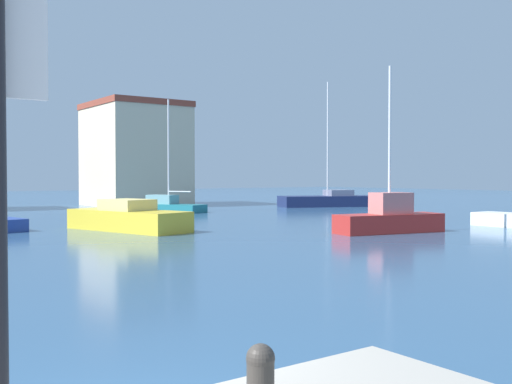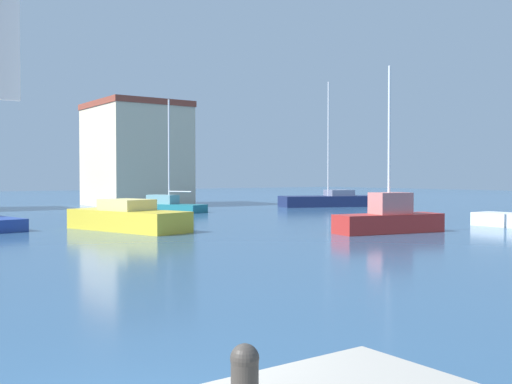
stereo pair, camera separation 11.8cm
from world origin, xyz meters
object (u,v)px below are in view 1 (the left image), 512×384
sailboat_navy_near_pier (329,200)px  sailboat_red_behind_lamppost (390,218)px  sailboat_teal_center_channel (167,205)px  motorboat_yellow_outer_mooring (128,218)px  mooring_bollard (260,377)px

sailboat_navy_near_pier → sailboat_red_behind_lamppost: 23.06m
sailboat_navy_near_pier → sailboat_red_behind_lamppost: size_ratio=1.39×
sailboat_teal_center_channel → sailboat_red_behind_lamppost: size_ratio=1.07×
motorboat_yellow_outer_mooring → sailboat_red_behind_lamppost: sailboat_red_behind_lamppost is taller
motorboat_yellow_outer_mooring → sailboat_navy_near_pier: 25.03m
motorboat_yellow_outer_mooring → sailboat_red_behind_lamppost: bearing=-41.3°
sailboat_teal_center_channel → mooring_bollard: bearing=-116.5°
mooring_bollard → sailboat_teal_center_channel: sailboat_teal_center_channel is taller
sailboat_teal_center_channel → sailboat_red_behind_lamppost: 20.05m
motorboat_yellow_outer_mooring → sailboat_navy_near_pier: (22.65, 10.66, -0.02)m
sailboat_red_behind_lamppost → sailboat_teal_center_channel: bearing=92.2°
motorboat_yellow_outer_mooring → sailboat_teal_center_channel: bearing=55.4°
mooring_bollard → sailboat_red_behind_lamppost: (18.29, 15.05, -0.56)m
mooring_bollard → sailboat_red_behind_lamppost: bearing=39.4°
sailboat_navy_near_pier → sailboat_red_behind_lamppost: sailboat_navy_near_pier is taller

